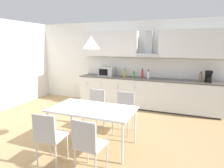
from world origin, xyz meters
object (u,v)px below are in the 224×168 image
(coffee_maker, at_px, (208,76))
(bottle_brown, at_px, (201,77))
(chair_near_left, at_px, (49,134))
(dining_table, at_px, (92,110))
(pendant_lamp, at_px, (91,43))
(bottle_red, at_px, (142,74))
(bottle_green, at_px, (134,75))
(chair_near_right, at_px, (88,142))
(microwave, at_px, (107,72))
(bottle_white, at_px, (148,75))
(bottle_yellow, at_px, (124,73))
(chair_far_left, at_px, (95,105))
(chair_far_right, at_px, (124,108))

(coffee_maker, relative_size, bottle_brown, 1.11)
(coffee_maker, height_order, chair_near_left, coffee_maker)
(dining_table, relative_size, pendant_lamp, 4.84)
(bottle_red, height_order, bottle_green, bottle_red)
(bottle_brown, bearing_deg, bottle_red, 178.90)
(chair_near_right, bearing_deg, bottle_green, 94.86)
(microwave, distance_m, bottle_red, 1.13)
(chair_near_left, bearing_deg, bottle_white, 76.00)
(coffee_maker, distance_m, bottle_brown, 0.19)
(bottle_green, relative_size, bottle_yellow, 0.73)
(bottle_brown, bearing_deg, coffee_maker, 0.94)
(bottle_yellow, bearing_deg, pendant_lamp, -84.56)
(chair_far_left, bearing_deg, chair_far_right, 0.01)
(chair_far_right, bearing_deg, bottle_yellow, 108.14)
(bottle_red, bearing_deg, bottle_brown, -1.10)
(chair_near_left, bearing_deg, bottle_green, 83.54)
(chair_far_right, xyz_separation_m, pendant_lamp, (-0.35, -0.81, 1.39))
(coffee_maker, relative_size, chair_near_right, 0.34)
(bottle_brown, xyz_separation_m, chair_near_right, (-1.55, -3.46, -0.49))
(chair_far_left, xyz_separation_m, chair_near_right, (0.69, -1.63, 0.00))
(coffee_maker, height_order, pendant_lamp, pendant_lamp)
(bottle_red, bearing_deg, bottle_yellow, -177.38)
(bottle_red, distance_m, bottle_white, 0.23)
(coffee_maker, relative_size, chair_far_left, 0.34)
(bottle_red, bearing_deg, chair_far_right, -88.43)
(coffee_maker, relative_size, chair_far_right, 0.34)
(coffee_maker, relative_size, chair_near_left, 0.34)
(bottle_white, height_order, dining_table, bottle_white)
(dining_table, distance_m, chair_far_left, 0.90)
(bottle_green, xyz_separation_m, chair_far_right, (0.30, -1.83, -0.46))
(coffee_maker, relative_size, bottle_yellow, 1.15)
(bottle_white, relative_size, chair_near_right, 0.31)
(chair_near_right, bearing_deg, chair_far_right, 89.75)
(chair_far_left, distance_m, chair_near_right, 1.77)
(bottle_green, height_order, dining_table, bottle_green)
(microwave, xyz_separation_m, chair_near_right, (1.18, -3.44, -0.52))
(chair_near_left, height_order, pendant_lamp, pendant_lamp)
(bottle_green, relative_size, chair_near_right, 0.22)
(microwave, distance_m, bottle_green, 0.88)
(bottle_white, relative_size, chair_far_left, 0.31)
(coffee_maker, relative_size, bottle_white, 1.11)
(coffee_maker, bearing_deg, bottle_green, -179.74)
(pendant_lamp, bearing_deg, bottle_white, 78.95)
(coffee_maker, distance_m, chair_near_left, 4.26)
(microwave, distance_m, bottle_yellow, 0.58)
(bottle_red, distance_m, pendant_lamp, 2.84)
(chair_far_right, bearing_deg, chair_near_left, -113.05)
(bottle_green, distance_m, dining_table, 2.66)
(bottle_green, bearing_deg, bottle_white, -8.21)
(chair_near_right, xyz_separation_m, chair_far_right, (0.01, 1.63, 0.00))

